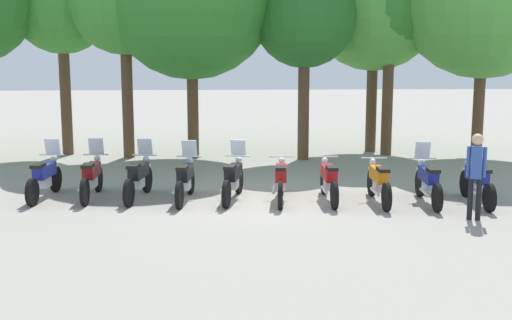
# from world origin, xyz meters

# --- Properties ---
(ground_plane) EXTENTS (80.00, 80.00, 0.00)m
(ground_plane) POSITION_xyz_m (0.00, 0.00, 0.00)
(ground_plane) COLOR gray
(motorcycle_0) EXTENTS (0.64, 2.19, 1.37)m
(motorcycle_0) POSITION_xyz_m (-5.07, 0.57, 0.52)
(motorcycle_0) COLOR black
(motorcycle_0) RESTS_ON ground_plane
(motorcycle_1) EXTENTS (0.62, 2.19, 1.37)m
(motorcycle_1) POSITION_xyz_m (-3.95, 0.55, 0.52)
(motorcycle_1) COLOR black
(motorcycle_1) RESTS_ON ground_plane
(motorcycle_2) EXTENTS (0.70, 2.18, 1.37)m
(motorcycle_2) POSITION_xyz_m (-2.81, 0.40, 0.52)
(motorcycle_2) COLOR black
(motorcycle_2) RESTS_ON ground_plane
(motorcycle_3) EXTENTS (0.65, 2.19, 1.37)m
(motorcycle_3) POSITION_xyz_m (-1.69, 0.15, 0.52)
(motorcycle_3) COLOR black
(motorcycle_3) RESTS_ON ground_plane
(motorcycle_4) EXTENTS (0.76, 2.16, 1.37)m
(motorcycle_4) POSITION_xyz_m (-0.56, 0.17, 0.52)
(motorcycle_4) COLOR black
(motorcycle_4) RESTS_ON ground_plane
(motorcycle_5) EXTENTS (0.63, 2.19, 0.99)m
(motorcycle_5) POSITION_xyz_m (0.56, -0.00, 0.50)
(motorcycle_5) COLOR black
(motorcycle_5) RESTS_ON ground_plane
(motorcycle_6) EXTENTS (0.62, 2.19, 0.99)m
(motorcycle_6) POSITION_xyz_m (1.69, -0.07, 0.50)
(motorcycle_6) COLOR black
(motorcycle_6) RESTS_ON ground_plane
(motorcycle_7) EXTENTS (0.62, 2.19, 0.99)m
(motorcycle_7) POSITION_xyz_m (2.82, -0.31, 0.50)
(motorcycle_7) COLOR black
(motorcycle_7) RESTS_ON ground_plane
(motorcycle_8) EXTENTS (0.62, 2.19, 1.37)m
(motorcycle_8) POSITION_xyz_m (3.94, -0.43, 0.52)
(motorcycle_8) COLOR black
(motorcycle_8) RESTS_ON ground_plane
(motorcycle_9) EXTENTS (0.62, 2.19, 0.99)m
(motorcycle_9) POSITION_xyz_m (5.07, -0.50, 0.50)
(motorcycle_9) COLOR black
(motorcycle_9) RESTS_ON ground_plane
(person_0) EXTENTS (0.40, 0.31, 1.83)m
(person_0) POSITION_xyz_m (4.47, -1.96, 1.09)
(person_0) COLOR black
(person_0) RESTS_ON ground_plane
(tree_1) EXTENTS (3.28, 3.28, 6.61)m
(tree_1) POSITION_xyz_m (-6.00, 7.22, 4.93)
(tree_1) COLOR brown
(tree_1) RESTS_ON ground_plane
(tree_4) EXTENTS (3.25, 3.25, 6.16)m
(tree_4) POSITION_xyz_m (1.79, 5.85, 4.50)
(tree_4) COLOR brown
(tree_4) RESTS_ON ground_plane
(tree_5) EXTENTS (4.55, 4.55, 7.31)m
(tree_5) POSITION_xyz_m (4.32, 7.40, 5.02)
(tree_5) COLOR brown
(tree_5) RESTS_ON ground_plane
(tree_6) EXTENTS (3.21, 3.21, 6.60)m
(tree_6) POSITION_xyz_m (4.68, 6.66, 4.95)
(tree_6) COLOR brown
(tree_6) RESTS_ON ground_plane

